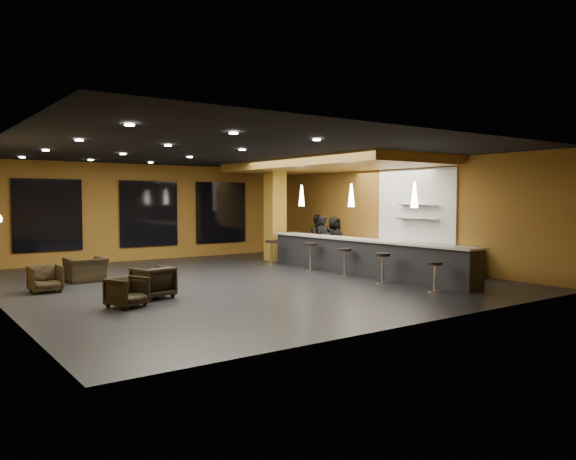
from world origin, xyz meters
TOP-DOWN VIEW (x-y plane):
  - floor at (0.00, 0.00)m, footprint 12.00×13.00m
  - ceiling at (0.00, 0.00)m, footprint 12.00×13.00m
  - wall_back at (0.00, 6.55)m, footprint 12.00×0.10m
  - wall_front at (0.00, -6.55)m, footprint 12.00×0.10m
  - wall_right at (6.05, 0.00)m, footprint 0.10×13.00m
  - wood_soffit at (4.00, 1.00)m, footprint 3.60×8.00m
  - window_left at (-3.50, 6.44)m, footprint 2.20×0.06m
  - window_center at (0.00, 6.44)m, footprint 2.20×0.06m
  - window_right at (3.00, 6.44)m, footprint 2.20×0.06m
  - tile_backsplash at (5.96, -1.00)m, footprint 0.06×3.20m
  - bar_counter at (3.65, -1.00)m, footprint 0.60×8.00m
  - bar_top at (3.65, -1.00)m, footprint 0.78×8.10m
  - prep_counter at (5.65, -0.50)m, footprint 0.70×6.00m
  - prep_top at (5.65, -0.50)m, footprint 0.72×6.00m
  - wall_shelf_lower at (5.82, -1.20)m, footprint 0.30×1.50m
  - wall_shelf_upper at (5.82, -1.20)m, footprint 0.30×1.50m
  - column at (3.65, 3.60)m, footprint 0.60×0.60m
  - pendant_0 at (3.65, -3.00)m, footprint 0.20×0.20m
  - pendant_1 at (3.65, -0.50)m, footprint 0.20×0.20m
  - pendant_2 at (3.65, 2.00)m, footprint 0.20×0.20m
  - staff_a at (4.15, 1.42)m, footprint 0.63×0.43m
  - staff_b at (4.77, 2.46)m, footprint 0.85×0.68m
  - staff_c at (4.96, 1.82)m, footprint 0.85×0.62m
  - armchair_a at (-3.86, -1.94)m, footprint 0.90×0.91m
  - armchair_b at (-3.01, -1.25)m, footprint 0.92×0.93m
  - armchair_c at (-4.80, 1.01)m, footprint 0.71×0.73m
  - armchair_d at (-3.50, 2.23)m, footprint 1.02×0.90m
  - bar_stool_0 at (2.85, -4.38)m, footprint 0.37×0.37m
  - bar_stool_1 at (2.82, -2.66)m, footprint 0.41×0.41m
  - bar_stool_2 at (2.99, -0.96)m, footprint 0.40×0.40m
  - bar_stool_3 at (2.95, 0.61)m, footprint 0.43×0.43m
  - bar_stool_4 at (2.72, 2.46)m, footprint 0.43×0.43m

SIDE VIEW (x-z plane):
  - floor at x=0.00m, z-range -0.10..0.00m
  - armchair_a at x=-3.86m, z-range 0.00..0.63m
  - armchair_d at x=-3.50m, z-range 0.00..0.65m
  - armchair_c at x=-4.80m, z-range 0.00..0.65m
  - armchair_b at x=-3.01m, z-range 0.00..0.72m
  - prep_counter at x=5.65m, z-range 0.00..0.86m
  - bar_stool_0 at x=2.85m, z-range 0.10..0.83m
  - bar_counter at x=3.65m, z-range 0.00..1.00m
  - bar_stool_2 at x=2.99m, z-range 0.11..0.91m
  - bar_stool_1 at x=2.82m, z-range 0.11..0.92m
  - bar_stool_4 at x=2.72m, z-range 0.12..0.96m
  - bar_stool_3 at x=2.95m, z-range 0.12..0.98m
  - staff_c at x=4.96m, z-range 0.00..1.61m
  - staff_b at x=4.77m, z-range 0.00..1.67m
  - staff_a at x=4.15m, z-range 0.00..1.67m
  - prep_top at x=5.65m, z-range 0.87..0.90m
  - bar_top at x=3.65m, z-range 1.00..1.05m
  - wall_shelf_lower at x=5.82m, z-range 1.59..1.61m
  - window_left at x=-3.50m, z-range 0.50..2.90m
  - window_center at x=0.00m, z-range 0.50..2.90m
  - window_right at x=3.00m, z-range 0.50..2.90m
  - wall_back at x=0.00m, z-range 0.00..3.50m
  - wall_front at x=0.00m, z-range 0.00..3.50m
  - wall_right at x=6.05m, z-range 0.00..3.50m
  - column at x=3.65m, z-range 0.00..3.50m
  - tile_backsplash at x=5.96m, z-range 0.80..3.20m
  - wall_shelf_upper at x=5.82m, z-range 2.03..2.06m
  - pendant_0 at x=3.65m, z-range 2.00..2.70m
  - pendant_1 at x=3.65m, z-range 2.00..2.70m
  - pendant_2 at x=3.65m, z-range 2.00..2.70m
  - wood_soffit at x=4.00m, z-range 3.22..3.50m
  - ceiling at x=0.00m, z-range 3.50..3.60m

